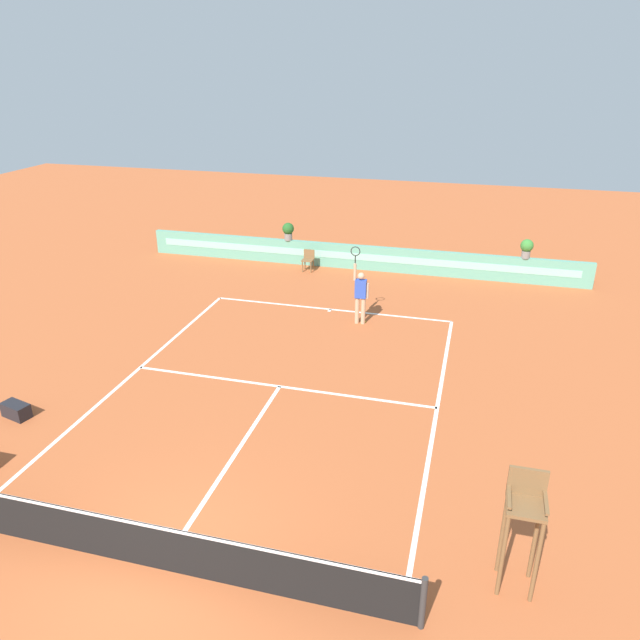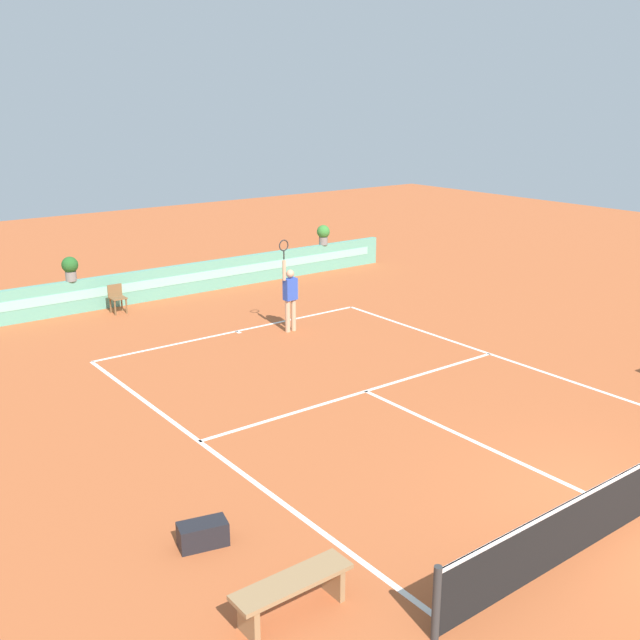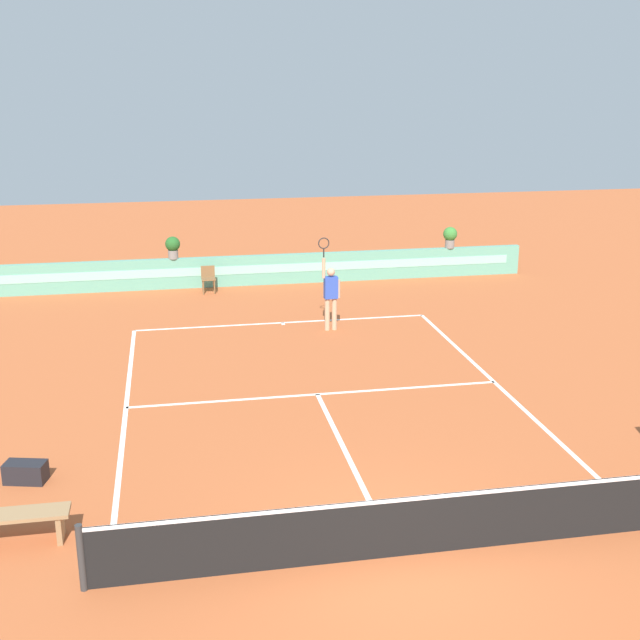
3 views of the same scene
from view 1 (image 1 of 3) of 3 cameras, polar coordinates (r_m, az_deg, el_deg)
The scene contains 11 objects.
ground_plane at distance 15.72m, azimuth -4.30°, elevation -6.98°, with size 60.00×60.00×0.00m, color #B2562D.
court_lines at distance 16.30m, azimuth -3.47°, elevation -5.74°, with size 8.32×11.94×0.01m.
net at distance 11.06m, azimuth -15.16°, elevation -19.88°, with size 8.92×0.10×1.00m.
back_wall_barrier at distance 24.73m, azimuth 3.54°, elevation 5.96°, with size 18.00×0.21×1.00m.
umpire_chair at distance 10.46m, azimuth 18.66°, elevation -17.31°, with size 0.60×0.60×2.14m.
ball_kid_chair at distance 24.49m, azimuth -1.11°, elevation 5.76°, with size 0.44×0.44×0.85m.
gear_bag at distance 16.40m, azimuth -26.77°, elevation -7.62°, with size 0.70×0.36×0.36m, color black.
tennis_player at distance 19.34m, azimuth 3.84°, elevation 2.55°, with size 0.62×0.23×2.58m.
tennis_ball_near_baseline at distance 19.77m, azimuth 4.25°, elevation -0.16°, with size 0.07×0.07×0.07m, color #CCE033.
potted_plant_far_right at distance 24.11m, azimuth 18.94°, elevation 6.51°, with size 0.48×0.48×0.72m.
potted_plant_left at distance 25.19m, azimuth -3.02°, elevation 8.46°, with size 0.48×0.48×0.72m.
Camera 1 is at (4.62, -6.73, 7.98)m, focal length 33.88 mm.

